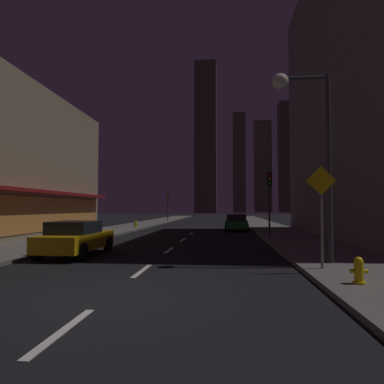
{
  "coord_description": "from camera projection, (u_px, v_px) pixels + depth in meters",
  "views": [
    {
      "loc": [
        2.64,
        -7.3,
        2.01
      ],
      "look_at": [
        0.0,
        19.41,
        3.28
      ],
      "focal_mm": 31.24,
      "sensor_mm": 36.0,
      "label": 1
    }
  ],
  "objects": [
    {
      "name": "skyscraper_distant_mid",
      "position": [
        239.0,
        163.0,
        149.89
      ],
      "size": [
        5.43,
        8.23,
        44.3
      ],
      "primitive_type": "cube",
      "color": "brown",
      "rests_on": "ground"
    },
    {
      "name": "traffic_light_near_right",
      "position": [
        269.0,
        189.0,
        21.53
      ],
      "size": [
        0.32,
        0.48,
        4.2
      ],
      "color": "#2D2D2D",
      "rests_on": "sidewalk_right"
    },
    {
      "name": "sidewalk_left",
      "position": [
        144.0,
        224.0,
        39.92
      ],
      "size": [
        4.0,
        76.0,
        0.15
      ],
      "primitive_type": "cube",
      "color": "#605E59",
      "rests_on": "ground"
    },
    {
      "name": "skyscraper_distant_slender",
      "position": [
        285.0,
        157.0,
        153.08
      ],
      "size": [
        5.33,
        7.45,
        50.61
      ],
      "primitive_type": "cube",
      "color": "#504C3C",
      "rests_on": "ground"
    },
    {
      "name": "lane_marking_center",
      "position": [
        169.0,
        250.0,
        15.77
      ],
      "size": [
        0.16,
        23.0,
        0.01
      ],
      "color": "silver",
      "rests_on": "ground"
    },
    {
      "name": "car_parked_far",
      "position": [
        236.0,
        222.0,
        29.12
      ],
      "size": [
        1.98,
        4.24,
        1.45
      ],
      "color": "#1E722D",
      "rests_on": "ground"
    },
    {
      "name": "fire_hydrant_yellow_near",
      "position": [
        359.0,
        271.0,
        8.18
      ],
      "size": [
        0.42,
        0.3,
        0.65
      ],
      "color": "yellow",
      "rests_on": "sidewalk_right"
    },
    {
      "name": "ground_plane",
      "position": [
        202.0,
        225.0,
        39.23
      ],
      "size": [
        78.0,
        136.0,
        0.1
      ],
      "primitive_type": "cube",
      "color": "black"
    },
    {
      "name": "street_lamp_right",
      "position": [
        304.0,
        120.0,
        11.59
      ],
      "size": [
        1.96,
        0.56,
        6.58
      ],
      "color": "#38383D",
      "rests_on": "sidewalk_right"
    },
    {
      "name": "skyscraper_distant_short",
      "position": [
        263.0,
        167.0,
        155.96
      ],
      "size": [
        7.82,
        5.43,
        42.54
      ],
      "primitive_type": "cube",
      "color": "brown",
      "rests_on": "ground"
    },
    {
      "name": "pedestrian_crossing_sign",
      "position": [
        321.0,
        208.0,
        10.3
      ],
      "size": [
        0.91,
        0.08,
        3.15
      ],
      "color": "slate",
      "rests_on": "sidewalk_right"
    },
    {
      "name": "traffic_light_far_left",
      "position": [
        168.0,
        200.0,
        47.61
      ],
      "size": [
        0.32,
        0.48,
        4.2
      ],
      "color": "#2D2D2D",
      "rests_on": "sidewalk_left"
    },
    {
      "name": "car_parked_near",
      "position": [
        76.0,
        238.0,
        14.0
      ],
      "size": [
        1.98,
        4.24,
        1.45
      ],
      "color": "gold",
      "rests_on": "ground"
    },
    {
      "name": "skyscraper_distant_tall",
      "position": [
        206.0,
        138.0,
        128.6
      ],
      "size": [
        8.3,
        7.07,
        58.24
      ],
      "primitive_type": "cube",
      "color": "brown",
      "rests_on": "ground"
    },
    {
      "name": "sidewalk_right",
      "position": [
        263.0,
        225.0,
        38.55
      ],
      "size": [
        4.0,
        76.0,
        0.15
      ],
      "primitive_type": "cube",
      "color": "#605E59",
      "rests_on": "ground"
    },
    {
      "name": "fire_hydrant_far_left",
      "position": [
        135.0,
        224.0,
        31.94
      ],
      "size": [
        0.42,
        0.3,
        0.65
      ],
      "color": "gold",
      "rests_on": "sidewalk_left"
    }
  ]
}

